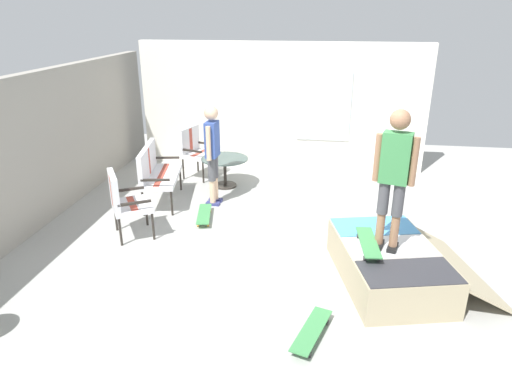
# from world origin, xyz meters

# --- Properties ---
(ground_plane) EXTENTS (12.00, 12.00, 0.10)m
(ground_plane) POSITION_xyz_m (0.00, 0.00, -0.05)
(ground_plane) COLOR #A8A8A3
(back_wall_cinderblock) EXTENTS (9.00, 0.20, 2.34)m
(back_wall_cinderblock) POSITION_xyz_m (0.00, 4.00, 1.17)
(back_wall_cinderblock) COLOR #9E998E
(back_wall_cinderblock) RESTS_ON ground_plane
(house_facade) EXTENTS (0.23, 6.00, 2.63)m
(house_facade) POSITION_xyz_m (3.80, 0.49, 1.31)
(house_facade) COLOR white
(house_facade) RESTS_ON ground_plane
(skate_ramp) EXTENTS (2.11, 2.11, 0.49)m
(skate_ramp) POSITION_xyz_m (-0.63, -1.33, 0.24)
(skate_ramp) COLOR tan
(skate_ramp) RESTS_ON ground_plane
(patio_bench) EXTENTS (1.33, 0.76, 1.02)m
(patio_bench) POSITION_xyz_m (1.39, 2.46, 0.62)
(patio_bench) COLOR #2D2823
(patio_bench) RESTS_ON ground_plane
(patio_chair_near_house) EXTENTS (0.75, 0.71, 1.02)m
(patio_chair_near_house) POSITION_xyz_m (2.83, 2.15, 0.61)
(patio_chair_near_house) COLOR #2D2823
(patio_chair_near_house) RESTS_ON ground_plane
(patio_chair_by_wall) EXTENTS (0.82, 0.79, 1.02)m
(patio_chair_by_wall) POSITION_xyz_m (0.05, 2.45, 0.61)
(patio_chair_by_wall) COLOR #2D2823
(patio_chair_by_wall) RESTS_ON ground_plane
(patio_table) EXTENTS (0.90, 0.90, 0.57)m
(patio_table) POSITION_xyz_m (2.35, 1.43, 0.40)
(patio_table) COLOR #2D2823
(patio_table) RESTS_ON ground_plane
(person_watching) EXTENTS (0.48, 0.26, 1.74)m
(person_watching) POSITION_xyz_m (1.49, 1.44, 1.02)
(person_watching) COLOR navy
(person_watching) RESTS_ON ground_plane
(person_skater) EXTENTS (0.31, 0.46, 1.70)m
(person_skater) POSITION_xyz_m (-0.68, -1.23, 1.48)
(person_skater) COLOR black
(person_skater) RESTS_ON skate_ramp
(skateboard_by_bench) EXTENTS (0.82, 0.34, 0.10)m
(skateboard_by_bench) POSITION_xyz_m (0.81, 1.45, 0.08)
(skateboard_by_bench) COLOR #3F8C4C
(skateboard_by_bench) RESTS_ON ground_plane
(skateboard_spare) EXTENTS (0.82, 0.43, 0.10)m
(skateboard_spare) POSITION_xyz_m (-1.87, -0.40, 0.08)
(skateboard_spare) COLOR #3F8C4C
(skateboard_spare) RESTS_ON ground_plane
(skateboard_on_ramp) EXTENTS (0.81, 0.26, 0.10)m
(skateboard_on_ramp) POSITION_xyz_m (-0.74, -1.02, 0.57)
(skateboard_on_ramp) COLOR #3F8C4C
(skateboard_on_ramp) RESTS_ON skate_ramp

